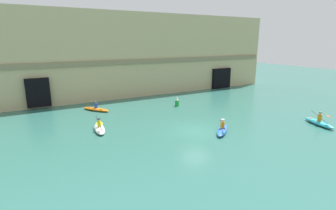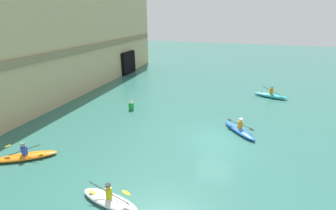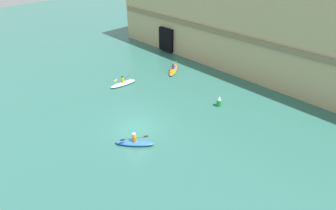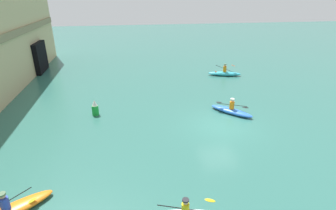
{
  "view_description": "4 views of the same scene",
  "coord_description": "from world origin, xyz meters",
  "px_view_note": "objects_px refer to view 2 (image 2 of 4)",
  "views": [
    {
      "loc": [
        -12.64,
        -17.4,
        7.59
      ],
      "look_at": [
        0.39,
        5.53,
        1.03
      ],
      "focal_mm": 28.0,
      "sensor_mm": 36.0,
      "label": 1
    },
    {
      "loc": [
        -13.96,
        -0.97,
        8.17
      ],
      "look_at": [
        1.63,
        4.13,
        1.55
      ],
      "focal_mm": 24.0,
      "sensor_mm": 36.0,
      "label": 2
    },
    {
      "loc": [
        15.13,
        -10.99,
        14.26
      ],
      "look_at": [
        1.23,
        2.9,
        1.65
      ],
      "focal_mm": 28.0,
      "sensor_mm": 36.0,
      "label": 3
    },
    {
      "loc": [
        -14.39,
        5.97,
        8.01
      ],
      "look_at": [
        1.2,
        3.29,
        1.22
      ],
      "focal_mm": 28.0,
      "sensor_mm": 36.0,
      "label": 4
    }
  ],
  "objects_px": {
    "kayak_blue": "(239,130)",
    "kayak_white": "(110,200)",
    "kayak_cyan": "(271,95)",
    "kayak_orange": "(26,156)",
    "marker_buoy": "(131,105)"
  },
  "relations": [
    {
      "from": "kayak_blue",
      "to": "kayak_white",
      "type": "distance_m",
      "value": 10.51
    },
    {
      "from": "kayak_cyan",
      "to": "kayak_orange",
      "type": "xyz_separation_m",
      "value": [
        -16.46,
        15.17,
        -0.05
      ]
    },
    {
      "from": "kayak_white",
      "to": "marker_buoy",
      "type": "bearing_deg",
      "value": 120.08
    },
    {
      "from": "kayak_cyan",
      "to": "marker_buoy",
      "type": "bearing_deg",
      "value": -132.26
    },
    {
      "from": "kayak_cyan",
      "to": "marker_buoy",
      "type": "height_order",
      "value": "kayak_cyan"
    },
    {
      "from": "kayak_blue",
      "to": "kayak_white",
      "type": "xyz_separation_m",
      "value": [
        -8.95,
        5.51,
        -0.02
      ]
    },
    {
      "from": "kayak_blue",
      "to": "marker_buoy",
      "type": "bearing_deg",
      "value": -139.45
    },
    {
      "from": "kayak_orange",
      "to": "marker_buoy",
      "type": "xyz_separation_m",
      "value": [
        8.87,
        -2.63,
        0.31
      ]
    },
    {
      "from": "kayak_blue",
      "to": "marker_buoy",
      "type": "height_order",
      "value": "kayak_blue"
    },
    {
      "from": "kayak_blue",
      "to": "kayak_cyan",
      "type": "bearing_deg",
      "value": 120.79
    },
    {
      "from": "kayak_blue",
      "to": "kayak_white",
      "type": "height_order",
      "value": "kayak_blue"
    },
    {
      "from": "kayak_cyan",
      "to": "marker_buoy",
      "type": "xyz_separation_m",
      "value": [
        -7.6,
        12.54,
        0.26
      ]
    },
    {
      "from": "kayak_blue",
      "to": "kayak_orange",
      "type": "relative_size",
      "value": 0.87
    },
    {
      "from": "kayak_orange",
      "to": "marker_buoy",
      "type": "height_order",
      "value": "marker_buoy"
    },
    {
      "from": "marker_buoy",
      "to": "kayak_orange",
      "type": "bearing_deg",
      "value": 163.45
    }
  ]
}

